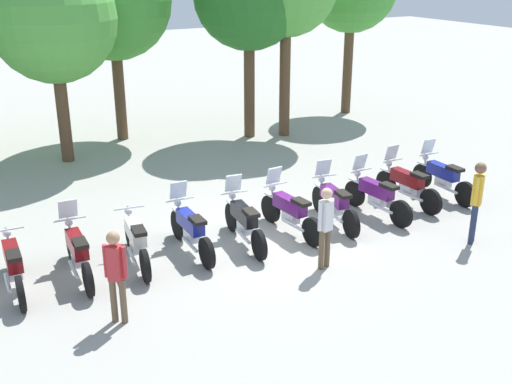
# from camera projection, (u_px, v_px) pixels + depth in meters

# --- Properties ---
(ground_plane) EXTENTS (80.00, 80.00, 0.00)m
(ground_plane) POSITION_uv_depth(u_px,v_px,m) (267.00, 238.00, 13.52)
(ground_plane) COLOR #9E9B93
(motorcycle_0) EXTENTS (0.62, 2.19, 0.99)m
(motorcycle_0) POSITION_uv_depth(u_px,v_px,m) (14.00, 265.00, 11.24)
(motorcycle_0) COLOR black
(motorcycle_0) RESTS_ON ground_plane
(motorcycle_1) EXTENTS (0.62, 2.19, 1.37)m
(motorcycle_1) POSITION_uv_depth(u_px,v_px,m) (78.00, 252.00, 11.72)
(motorcycle_1) COLOR black
(motorcycle_1) RESTS_ON ground_plane
(motorcycle_2) EXTENTS (0.66, 2.18, 0.99)m
(motorcycle_2) POSITION_uv_depth(u_px,v_px,m) (136.00, 240.00, 12.24)
(motorcycle_2) COLOR black
(motorcycle_2) RESTS_ON ground_plane
(motorcycle_3) EXTENTS (0.62, 2.19, 1.37)m
(motorcycle_3) POSITION_uv_depth(u_px,v_px,m) (190.00, 229.00, 12.70)
(motorcycle_3) COLOR black
(motorcycle_3) RESTS_ON ground_plane
(motorcycle_4) EXTENTS (0.64, 2.19, 1.37)m
(motorcycle_4) POSITION_uv_depth(u_px,v_px,m) (244.00, 221.00, 13.08)
(motorcycle_4) COLOR black
(motorcycle_4) RESTS_ON ground_plane
(motorcycle_5) EXTENTS (0.62, 2.19, 1.37)m
(motorcycle_5) POSITION_uv_depth(u_px,v_px,m) (290.00, 211.00, 13.59)
(motorcycle_5) COLOR black
(motorcycle_5) RESTS_ON ground_plane
(motorcycle_6) EXTENTS (0.68, 2.18, 1.37)m
(motorcycle_6) POSITION_uv_depth(u_px,v_px,m) (334.00, 202.00, 14.07)
(motorcycle_6) COLOR black
(motorcycle_6) RESTS_ON ground_plane
(motorcycle_7) EXTENTS (0.62, 2.19, 1.37)m
(motorcycle_7) POSITION_uv_depth(u_px,v_px,m) (376.00, 195.00, 14.50)
(motorcycle_7) COLOR black
(motorcycle_7) RESTS_ON ground_plane
(motorcycle_8) EXTENTS (0.62, 2.19, 1.37)m
(motorcycle_8) POSITION_uv_depth(u_px,v_px,m) (407.00, 184.00, 15.21)
(motorcycle_8) COLOR black
(motorcycle_8) RESTS_ON ground_plane
(motorcycle_9) EXTENTS (0.62, 2.19, 1.37)m
(motorcycle_9) POSITION_uv_depth(u_px,v_px,m) (442.00, 177.00, 15.70)
(motorcycle_9) COLOR black
(motorcycle_9) RESTS_ON ground_plane
(person_0) EXTENTS (0.41, 0.26, 1.67)m
(person_0) POSITION_uv_depth(u_px,v_px,m) (326.00, 222.00, 11.89)
(person_0) COLOR brown
(person_0) RESTS_ON ground_plane
(person_1) EXTENTS (0.36, 0.32, 1.66)m
(person_1) POSITION_uv_depth(u_px,v_px,m) (116.00, 270.00, 10.06)
(person_1) COLOR brown
(person_1) RESTS_ON ground_plane
(person_2) EXTENTS (0.38, 0.33, 1.80)m
(person_2) POSITION_uv_depth(u_px,v_px,m) (477.00, 196.00, 12.93)
(person_2) COLOR #232D4C
(person_2) RESTS_ON ground_plane
(tree_2) EXTENTS (3.57, 3.57, 5.91)m
(tree_2) POSITION_uv_depth(u_px,v_px,m) (53.00, 20.00, 17.20)
(tree_2) COLOR brown
(tree_2) RESTS_ON ground_plane
(tree_3) EXTENTS (3.73, 3.73, 6.35)m
(tree_3) POSITION_uv_depth(u_px,v_px,m) (112.00, 1.00, 19.31)
(tree_3) COLOR brown
(tree_3) RESTS_ON ground_plane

